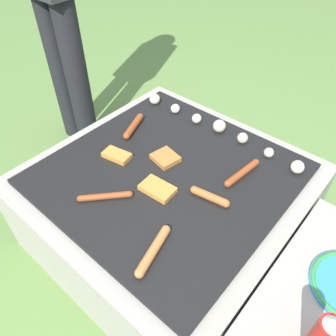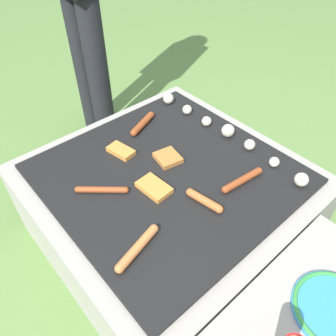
# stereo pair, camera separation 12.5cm
# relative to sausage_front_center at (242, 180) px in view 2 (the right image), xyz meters

# --- Properties ---
(ground_plane) EXTENTS (14.00, 14.00, 0.00)m
(ground_plane) POSITION_rel_sausage_front_center_xyz_m (-0.23, -0.17, -0.43)
(ground_plane) COLOR #608442
(grill) EXTENTS (0.98, 0.98, 0.41)m
(grill) POSITION_rel_sausage_front_center_xyz_m (-0.23, -0.17, -0.22)
(grill) COLOR #9E998E
(grill) RESTS_ON ground_plane
(sausage_back_left) EXTENTS (0.09, 0.17, 0.03)m
(sausage_back_left) POSITION_rel_sausage_front_center_xyz_m (-0.52, -0.06, 0.00)
(sausage_back_left) COLOR #93421E
(sausage_back_left) RESTS_ON grill
(sausage_front_left) EXTENTS (0.07, 0.19, 0.03)m
(sausage_front_left) POSITION_rel_sausage_front_center_xyz_m (-0.02, -0.47, 0.00)
(sausage_front_left) COLOR #C6753D
(sausage_front_left) RESTS_ON grill
(sausage_back_right) EXTENTS (0.14, 0.15, 0.02)m
(sausage_back_right) POSITION_rel_sausage_front_center_xyz_m (-0.30, -0.42, -0.00)
(sausage_back_right) COLOR #93421E
(sausage_back_right) RESTS_ON grill
(sausage_back_center) EXTENTS (0.15, 0.05, 0.03)m
(sausage_back_center) POSITION_rel_sausage_front_center_xyz_m (-0.02, -0.18, 0.00)
(sausage_back_center) COLOR #B7602D
(sausage_back_center) RESTS_ON grill
(sausage_front_center) EXTENTS (0.05, 0.20, 0.03)m
(sausage_front_center) POSITION_rel_sausage_front_center_xyz_m (0.00, 0.00, 0.00)
(sausage_front_center) COLOR #93421E
(sausage_front_center) RESTS_ON grill
(bread_slice_center) EXTENTS (0.13, 0.09, 0.02)m
(bread_slice_center) POSITION_rel_sausage_front_center_xyz_m (-0.19, -0.27, -0.00)
(bread_slice_center) COLOR #D18438
(bread_slice_center) RESTS_ON grill
(bread_slice_right) EXTENTS (0.11, 0.11, 0.02)m
(bread_slice_right) POSITION_rel_sausage_front_center_xyz_m (-0.28, -0.12, -0.00)
(bread_slice_right) COLOR #B27033
(bread_slice_right) RESTS_ON grill
(bread_slice_left) EXTENTS (0.12, 0.08, 0.02)m
(bread_slice_left) POSITION_rel_sausage_front_center_xyz_m (-0.44, -0.24, -0.00)
(bread_slice_left) COLOR #D18438
(bread_slice_left) RESTS_ON grill
(mushroom_row) EXTENTS (0.79, 0.08, 0.06)m
(mushroom_row) POSITION_rel_sausage_front_center_xyz_m (-0.23, 0.16, 0.01)
(mushroom_row) COLOR beige
(mushroom_row) RESTS_ON grill
(plate_colorful) EXTENTS (0.23, 0.23, 0.02)m
(plate_colorful) POSITION_rel_sausage_front_center_xyz_m (0.47, -0.19, -0.00)
(plate_colorful) COLOR #338CCC
(plate_colorful) RESTS_ON side_ledge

